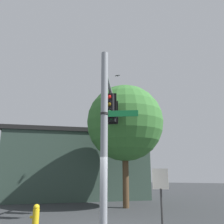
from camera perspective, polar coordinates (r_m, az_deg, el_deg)
name	(u,v)px	position (r m, az deg, el deg)	size (l,w,h in m)	color
signal_pole	(104,136)	(8.39, -1.92, -5.85)	(0.26, 0.26, 6.45)	gray
mast_arm	(111,94)	(11.74, -0.22, 4.43)	(0.15, 0.15, 5.68)	gray
traffic_light_nearest_pole	(110,105)	(10.85, -0.56, 1.71)	(0.54, 0.49, 1.31)	black
traffic_light_mid_inner	(112,112)	(12.05, -0.01, 0.09)	(0.54, 0.49, 1.31)	black
traffic_light_mid_outer	(114,117)	(13.26, 0.43, -1.23)	(0.54, 0.49, 1.31)	black
street_name_sign	(114,114)	(8.51, 0.48, -0.40)	(1.34, 0.42, 0.22)	#147238
bird_flying	(117,76)	(15.86, 1.31, 8.75)	(0.35, 0.23, 0.07)	black
storefront_building	(76,164)	(19.64, -8.60, -12.37)	(12.23, 10.42, 5.13)	#33473D
tree_by_storefront	(125,123)	(14.74, 3.13, -2.62)	(4.70, 4.70, 7.33)	#4C3823
fire_hydrant	(36,216)	(10.08, -17.88, -22.66)	(0.35, 0.24, 0.82)	yellow
historical_marker	(161,188)	(9.53, 11.66, -17.57)	(0.60, 0.08, 2.13)	#333333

